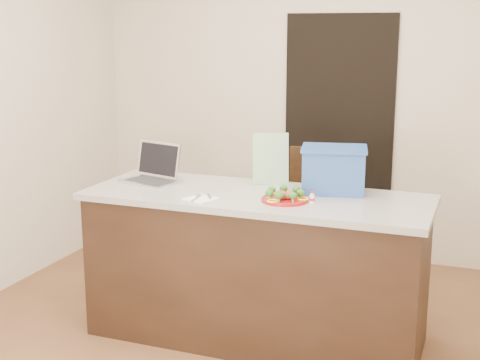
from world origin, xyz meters
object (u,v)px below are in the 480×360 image
at_px(laptop, 154,171).
at_px(napkin, 201,199).
at_px(island, 256,267).
at_px(yogurt_bottle, 312,198).
at_px(blue_box, 334,169).
at_px(plate, 285,199).
at_px(chair, 318,216).

bearing_deg(laptop, napkin, -20.28).
relative_size(island, yogurt_bottle, 31.72).
relative_size(yogurt_bottle, laptop, 0.16).
height_order(island, blue_box, blue_box).
bearing_deg(blue_box, laptop, 173.85).
xyz_separation_m(plate, yogurt_bottle, (0.16, 0.02, 0.02)).
relative_size(napkin, chair, 0.15).
bearing_deg(chair, plate, -92.13).
relative_size(plate, yogurt_bottle, 4.16).
height_order(island, napkin, napkin).
distance_m(island, laptop, 0.91).
bearing_deg(plate, island, 154.96).
height_order(island, yogurt_bottle, yogurt_bottle).
xyz_separation_m(plate, laptop, (-0.94, 0.20, 0.06)).
relative_size(yogurt_bottle, blue_box, 0.15).
bearing_deg(chair, yogurt_bottle, -81.26).
distance_m(napkin, yogurt_bottle, 0.64).
relative_size(laptop, blue_box, 0.92).
distance_m(island, plate, 0.52).
height_order(yogurt_bottle, chair, chair).
bearing_deg(blue_box, napkin, -158.17).
distance_m(island, yogurt_bottle, 0.61).
xyz_separation_m(napkin, blue_box, (0.67, 0.45, 0.14)).
distance_m(plate, napkin, 0.48).
distance_m(yogurt_bottle, chair, 0.90).
relative_size(napkin, yogurt_bottle, 2.48).
distance_m(island, chair, 0.77).
distance_m(plate, blue_box, 0.39).
xyz_separation_m(laptop, blue_box, (1.15, 0.11, 0.07)).
height_order(plate, yogurt_bottle, yogurt_bottle).
bearing_deg(napkin, plate, 16.68).
relative_size(napkin, blue_box, 0.37).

